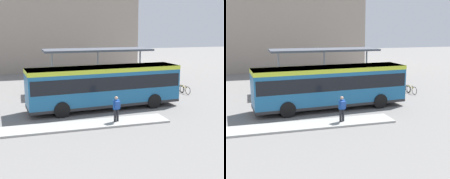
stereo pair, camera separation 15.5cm
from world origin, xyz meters
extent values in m
plane|color=slate|center=(0.00, 0.00, 0.00)|extent=(120.00, 120.00, 0.00)
cube|color=#9E9E99|center=(-2.32, -3.66, 0.06)|extent=(10.73, 1.80, 0.12)
cube|color=#1E6093|center=(0.00, 0.00, 1.74)|extent=(11.36, 3.36, 2.77)
cube|color=#C6DB33|center=(0.00, 0.00, 2.97)|extent=(11.38, 3.38, 0.30)
cube|color=black|center=(0.00, 0.00, 2.07)|extent=(11.13, 3.37, 0.97)
cube|color=black|center=(5.56, 0.41, 2.07)|extent=(0.25, 2.33, 1.07)
cube|color=#28282B|center=(0.00, 0.00, 0.45)|extent=(11.37, 3.37, 0.20)
cylinder|color=black|center=(3.37, 1.47, 0.54)|extent=(1.09, 0.36, 1.08)
cylinder|color=black|center=(3.55, -0.96, 0.54)|extent=(1.09, 0.36, 1.08)
cylinder|color=black|center=(-3.55, 0.96, 0.54)|extent=(1.09, 0.36, 1.08)
cylinder|color=black|center=(-3.37, -1.47, 0.54)|extent=(1.09, 0.36, 1.08)
cylinder|color=#232328|center=(-0.36, -3.70, 0.51)|extent=(0.15, 0.15, 0.79)
cylinder|color=#232328|center=(-0.18, -3.67, 0.51)|extent=(0.15, 0.15, 0.79)
cube|color=#194799|center=(-0.27, -3.69, 1.21)|extent=(0.42, 0.26, 0.59)
cube|color=#234CA3|center=(-0.25, -3.89, 1.23)|extent=(0.32, 0.23, 0.45)
sphere|color=tan|center=(-0.27, -3.69, 1.63)|extent=(0.21, 0.21, 0.21)
torus|color=black|center=(8.31, 3.50, 0.35)|extent=(0.13, 0.72, 0.72)
torus|color=black|center=(8.43, 2.53, 0.35)|extent=(0.13, 0.72, 0.72)
cylinder|color=gold|center=(8.37, 3.01, 0.59)|extent=(0.13, 0.76, 0.04)
cylinder|color=gold|center=(8.39, 2.84, 0.53)|extent=(0.04, 0.04, 0.35)
cube|color=black|center=(8.39, 2.84, 0.71)|extent=(0.09, 0.19, 0.04)
cylinder|color=gold|center=(8.32, 3.40, 0.67)|extent=(0.48, 0.09, 0.03)
torus|color=black|center=(8.28, 4.30, 0.32)|extent=(0.11, 0.66, 0.65)
torus|color=black|center=(8.37, 3.42, 0.32)|extent=(0.11, 0.66, 0.65)
cylinder|color=#2847AD|center=(8.32, 3.86, 0.53)|extent=(0.11, 0.69, 0.04)
cylinder|color=#2847AD|center=(8.34, 3.70, 0.48)|extent=(0.04, 0.04, 0.32)
cube|color=black|center=(8.34, 3.70, 0.64)|extent=(0.09, 0.19, 0.04)
cylinder|color=#2847AD|center=(8.29, 4.21, 0.61)|extent=(0.48, 0.08, 0.03)
cube|color=#4C515B|center=(1.06, 6.19, 3.89)|extent=(9.85, 3.22, 0.18)
cylinder|color=gray|center=(-3.13, 6.19, 1.90)|extent=(0.16, 0.16, 3.80)
cylinder|color=gray|center=(5.25, 6.19, 1.90)|extent=(0.16, 0.16, 3.80)
cylinder|color=gray|center=(1.06, 6.19, 1.90)|extent=(0.16, 0.16, 3.80)
cylinder|color=slate|center=(4.13, 3.78, 0.26)|extent=(0.67, 0.67, 0.53)
sphere|color=#286B2D|center=(4.13, 3.78, 0.82)|extent=(0.78, 0.78, 0.78)
cylinder|color=slate|center=(1.73, 3.54, 0.27)|extent=(0.64, 0.64, 0.54)
sphere|color=#337F38|center=(1.73, 3.54, 0.82)|extent=(0.74, 0.74, 0.74)
cube|color=gray|center=(-0.77, 25.53, 9.07)|extent=(22.19, 11.64, 18.14)
camera|label=1|loc=(-5.98, -21.66, 5.98)|focal=50.00mm
camera|label=2|loc=(-5.83, -21.71, 5.98)|focal=50.00mm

